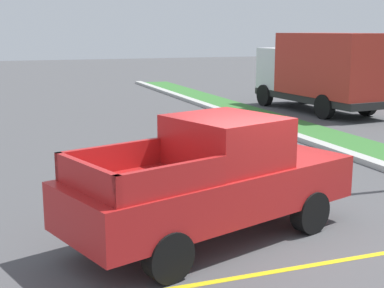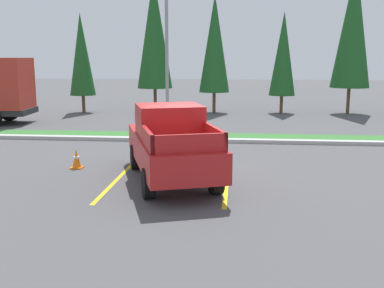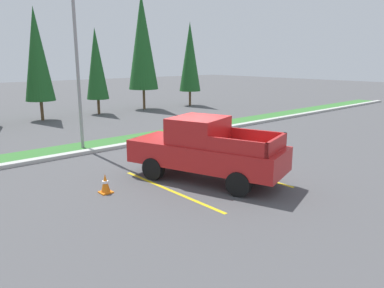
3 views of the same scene
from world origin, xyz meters
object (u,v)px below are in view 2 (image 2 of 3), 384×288
object	(u,v)px
cypress_tree_rightmost	(353,26)
cypress_tree_leftmost	(81,55)
pickup_truck_main	(171,144)
traffic_cone	(77,159)
cypress_tree_left_inner	(154,32)
cypress_tree_right_inner	(283,54)
street_light	(166,39)
cypress_tree_center	(215,44)

from	to	relation	value
cypress_tree_rightmost	cypress_tree_leftmost	bearing A→B (deg)	-176.65
pickup_truck_main	traffic_cone	size ratio (longest dim) A/B	9.25
cypress_tree_rightmost	traffic_cone	size ratio (longest dim) A/B	14.93
cypress_tree_left_inner	cypress_tree_right_inner	distance (m)	8.04
street_light	cypress_tree_left_inner	size ratio (longest dim) A/B	0.85
pickup_truck_main	cypress_tree_rightmost	size ratio (longest dim) A/B	0.62
cypress_tree_right_inner	cypress_tree_leftmost	bearing A→B (deg)	-175.81
cypress_tree_right_inner	traffic_cone	xyz separation A→B (m)	(-7.71, -15.22, -3.33)
cypress_tree_left_inner	cypress_tree_rightmost	size ratio (longest dim) A/B	0.94
cypress_tree_left_inner	cypress_tree_center	bearing A→B (deg)	-0.56
street_light	cypress_tree_center	xyz separation A→B (m)	(1.54, 9.42, 0.09)
cypress_tree_center	cypress_tree_right_inner	size ratio (longest dim) A/B	1.17
cypress_tree_left_inner	traffic_cone	size ratio (longest dim) A/B	14.06
cypress_tree_rightmost	street_light	bearing A→B (deg)	-135.36
cypress_tree_right_inner	traffic_cone	size ratio (longest dim) A/B	10.26
cypress_tree_leftmost	cypress_tree_right_inner	size ratio (longest dim) A/B	0.99
cypress_tree_right_inner	traffic_cone	bearing A→B (deg)	-116.86
cypress_tree_center	cypress_tree_right_inner	world-z (taller)	cypress_tree_center
cypress_tree_leftmost	cypress_tree_rightmost	bearing A→B (deg)	3.35
pickup_truck_main	traffic_cone	distance (m)	3.39
street_light	cypress_tree_left_inner	xyz separation A→B (m)	(-2.21, 9.45, 0.82)
cypress_tree_left_inner	cypress_tree_rightmost	bearing A→B (deg)	0.91
cypress_tree_rightmost	traffic_cone	world-z (taller)	cypress_tree_rightmost
street_light	cypress_tree_left_inner	distance (m)	9.74
street_light	cypress_tree_right_inner	size ratio (longest dim) A/B	1.17
pickup_truck_main	traffic_cone	world-z (taller)	pickup_truck_main
street_light	cypress_tree_rightmost	size ratio (longest dim) A/B	0.80
street_light	cypress_tree_leftmost	distance (m)	10.94
cypress_tree_rightmost	cypress_tree_left_inner	bearing A→B (deg)	-179.09
cypress_tree_leftmost	traffic_cone	xyz separation A→B (m)	(4.65, -14.32, -3.30)
cypress_tree_rightmost	cypress_tree_right_inner	bearing A→B (deg)	-179.20
cypress_tree_leftmost	cypress_tree_right_inner	bearing A→B (deg)	4.19
pickup_truck_main	cypress_tree_right_inner	xyz separation A→B (m)	(4.57, 16.27, 2.58)
street_light	traffic_cone	bearing A→B (deg)	-109.48
street_light	cypress_tree_rightmost	world-z (taller)	cypress_tree_rightmost
pickup_truck_main	cypress_tree_right_inner	bearing A→B (deg)	74.30
cypress_tree_center	street_light	bearing A→B (deg)	-99.27
street_light	cypress_tree_left_inner	bearing A→B (deg)	103.14
cypress_tree_center	cypress_tree_rightmost	xyz separation A→B (m)	(8.23, 0.23, 1.03)
cypress_tree_right_inner	traffic_cone	distance (m)	17.39
cypress_tree_left_inner	cypress_tree_center	xyz separation A→B (m)	(3.74, -0.04, -0.72)
cypress_tree_left_inner	cypress_tree_right_inner	world-z (taller)	cypress_tree_left_inner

